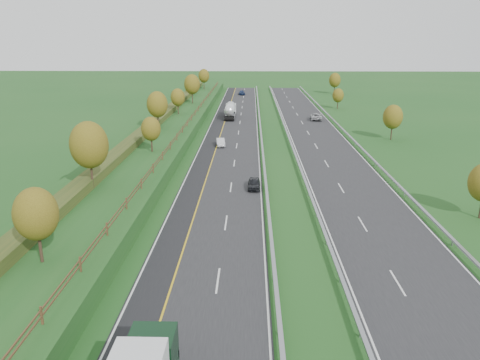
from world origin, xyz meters
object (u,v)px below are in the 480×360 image
(road_tanker, at_px, (230,110))
(car_silver_mid, at_px, (221,142))
(car_dark_near, at_px, (254,183))
(car_oncoming, at_px, (316,116))
(car_small_far, at_px, (242,93))

(road_tanker, height_order, car_silver_mid, road_tanker)
(car_dark_near, height_order, car_silver_mid, car_silver_mid)
(car_dark_near, height_order, car_oncoming, car_oncoming)
(car_dark_near, height_order, car_small_far, car_small_far)
(car_dark_near, relative_size, car_silver_mid, 0.95)
(road_tanker, height_order, car_dark_near, road_tanker)
(car_silver_mid, distance_m, car_oncoming, 34.71)
(road_tanker, height_order, car_small_far, road_tanker)
(car_silver_mid, distance_m, car_small_far, 77.93)
(car_dark_near, distance_m, car_silver_mid, 25.00)
(car_dark_near, distance_m, car_small_far, 102.27)
(road_tanker, relative_size, car_silver_mid, 2.78)
(car_small_far, relative_size, car_oncoming, 0.84)
(car_small_far, bearing_deg, car_dark_near, -93.80)
(car_small_far, bearing_deg, road_tanker, -98.02)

